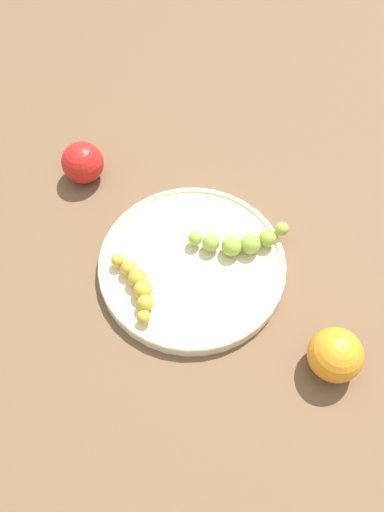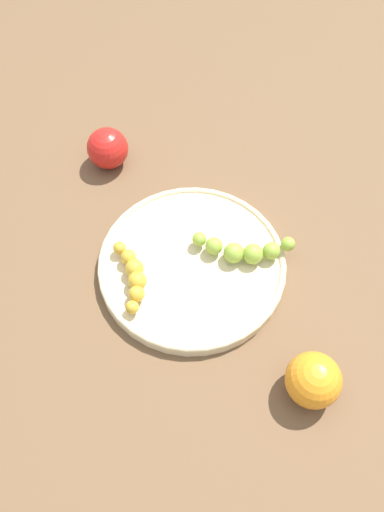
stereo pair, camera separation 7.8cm
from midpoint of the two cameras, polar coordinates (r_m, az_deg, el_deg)
The scene contains 6 objects.
ground_plane at distance 0.81m, azimuth -2.74°, elevation -1.60°, with size 2.40×2.40×0.00m, color brown.
fruit_bowl at distance 0.80m, azimuth -2.77°, elevation -1.18°, with size 0.29×0.29×0.02m.
banana_green at distance 0.80m, azimuth 2.60°, elevation 1.35°, with size 0.14×0.10×0.03m.
banana_spotted at distance 0.77m, azimuth -8.96°, elevation -3.42°, with size 0.06×0.12×0.03m.
orange_fruit at distance 0.73m, azimuth 12.62°, elevation -10.91°, with size 0.08×0.08×0.08m, color orange.
apple_red at distance 0.92m, azimuth -14.43°, elevation 9.80°, with size 0.07×0.07×0.07m, color red.
Camera 1 is at (0.26, 0.30, 0.71)m, focal length 36.16 mm.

